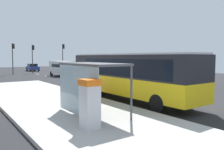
{
  "coord_description": "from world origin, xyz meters",
  "views": [
    {
      "loc": [
        -11.66,
        -9.92,
        2.99
      ],
      "look_at": [
        -1.0,
        5.12,
        1.5
      ],
      "focal_mm": 36.47,
      "sensor_mm": 36.0,
      "label": 1
    }
  ],
  "objects_px": {
    "ticket_machine": "(90,103)",
    "traffic_light_near_side": "(63,54)",
    "recycling_bin_orange": "(97,94)",
    "recycling_bin_yellow": "(91,92)",
    "traffic_light_median": "(33,54)",
    "bus": "(129,73)",
    "recycling_bin_red": "(86,91)",
    "traffic_light_far_side": "(13,54)",
    "white_van": "(62,67)",
    "bus_shelter": "(87,75)",
    "sedan_near": "(33,67)"
  },
  "relations": [
    {
      "from": "bus",
      "to": "recycling_bin_orange",
      "type": "xyz_separation_m",
      "value": [
        -2.49,
        0.12,
        -1.19
      ]
    },
    {
      "from": "ticket_machine",
      "to": "traffic_light_near_side",
      "type": "relative_size",
      "value": 0.36
    },
    {
      "from": "recycling_bin_orange",
      "to": "traffic_light_near_side",
      "type": "xyz_separation_m",
      "value": [
        9.7,
        27.8,
        2.9
      ]
    },
    {
      "from": "white_van",
      "to": "traffic_light_near_side",
      "type": "relative_size",
      "value": 0.98
    },
    {
      "from": "recycling_bin_yellow",
      "to": "sedan_near",
      "type": "bearing_deg",
      "value": 79.69
    },
    {
      "from": "bus",
      "to": "recycling_bin_red",
      "type": "relative_size",
      "value": 11.62
    },
    {
      "from": "traffic_light_near_side",
      "to": "traffic_light_median",
      "type": "bearing_deg",
      "value": 162.57
    },
    {
      "from": "traffic_light_near_side",
      "to": "sedan_near",
      "type": "bearing_deg",
      "value": 110.31
    },
    {
      "from": "ticket_machine",
      "to": "sedan_near",
      "type": "bearing_deg",
      "value": 76.8
    },
    {
      "from": "white_van",
      "to": "recycling_bin_yellow",
      "type": "bearing_deg",
      "value": -107.83
    },
    {
      "from": "sedan_near",
      "to": "recycling_bin_red",
      "type": "bearing_deg",
      "value": -100.52
    },
    {
      "from": "bus",
      "to": "sedan_near",
      "type": "xyz_separation_m",
      "value": [
        4.01,
        36.55,
        -1.05
      ]
    },
    {
      "from": "white_van",
      "to": "ticket_machine",
      "type": "bearing_deg",
      "value": -110.71
    },
    {
      "from": "white_van",
      "to": "traffic_light_near_side",
      "type": "distance_m",
      "value": 8.23
    },
    {
      "from": "bus",
      "to": "white_van",
      "type": "distance_m",
      "value": 21.09
    },
    {
      "from": "sedan_near",
      "to": "bus_shelter",
      "type": "height_order",
      "value": "bus_shelter"
    },
    {
      "from": "sedan_near",
      "to": "traffic_light_far_side",
      "type": "distance_m",
      "value": 9.88
    },
    {
      "from": "ticket_machine",
      "to": "recycling_bin_orange",
      "type": "xyz_separation_m",
      "value": [
        3.11,
        4.56,
        -0.52
      ]
    },
    {
      "from": "bus",
      "to": "ticket_machine",
      "type": "relative_size",
      "value": 5.69
    },
    {
      "from": "traffic_light_median",
      "to": "bus_shelter",
      "type": "distance_m",
      "value": 32.86
    },
    {
      "from": "recycling_bin_yellow",
      "to": "bus_shelter",
      "type": "relative_size",
      "value": 0.24
    },
    {
      "from": "traffic_light_far_side",
      "to": "bus",
      "type": "bearing_deg",
      "value": -87.23
    },
    {
      "from": "recycling_bin_yellow",
      "to": "traffic_light_median",
      "type": "height_order",
      "value": "traffic_light_median"
    },
    {
      "from": "recycling_bin_yellow",
      "to": "recycling_bin_red",
      "type": "xyz_separation_m",
      "value": [
        0.0,
        0.7,
        0.0
      ]
    },
    {
      "from": "white_van",
      "to": "traffic_light_near_side",
      "type": "xyz_separation_m",
      "value": [
        3.3,
        7.2,
        2.21
      ]
    },
    {
      "from": "white_van",
      "to": "recycling_bin_red",
      "type": "xyz_separation_m",
      "value": [
        -6.4,
        -19.2,
        -0.69
      ]
    },
    {
      "from": "ticket_machine",
      "to": "traffic_light_near_side",
      "type": "distance_m",
      "value": 34.88
    },
    {
      "from": "traffic_light_near_side",
      "to": "traffic_light_far_side",
      "type": "bearing_deg",
      "value": 174.68
    },
    {
      "from": "recycling_bin_orange",
      "to": "bus_shelter",
      "type": "height_order",
      "value": "bus_shelter"
    },
    {
      "from": "white_van",
      "to": "bus",
      "type": "bearing_deg",
      "value": -100.69
    },
    {
      "from": "recycling_bin_red",
      "to": "traffic_light_median",
      "type": "xyz_separation_m",
      "value": [
        4.6,
        28.0,
        2.74
      ]
    },
    {
      "from": "traffic_light_near_side",
      "to": "white_van",
      "type": "bearing_deg",
      "value": -114.58
    },
    {
      "from": "recycling_bin_red",
      "to": "traffic_light_near_side",
      "type": "xyz_separation_m",
      "value": [
        9.7,
        26.4,
        2.9
      ]
    },
    {
      "from": "recycling_bin_orange",
      "to": "bus_shelter",
      "type": "bearing_deg",
      "value": -129.16
    },
    {
      "from": "recycling_bin_yellow",
      "to": "traffic_light_near_side",
      "type": "xyz_separation_m",
      "value": [
        9.7,
        27.1,
        2.9
      ]
    },
    {
      "from": "bus",
      "to": "traffic_light_median",
      "type": "bearing_deg",
      "value": 85.91
    },
    {
      "from": "recycling_bin_yellow",
      "to": "traffic_light_near_side",
      "type": "bearing_deg",
      "value": 70.32
    },
    {
      "from": "sedan_near",
      "to": "white_van",
      "type": "bearing_deg",
      "value": -90.37
    },
    {
      "from": "bus",
      "to": "bus_shelter",
      "type": "height_order",
      "value": "bus"
    },
    {
      "from": "sedan_near",
      "to": "traffic_light_median",
      "type": "distance_m",
      "value": 7.73
    },
    {
      "from": "recycling_bin_orange",
      "to": "traffic_light_near_side",
      "type": "distance_m",
      "value": 29.59
    },
    {
      "from": "white_van",
      "to": "ticket_machine",
      "type": "relative_size",
      "value": 2.72
    },
    {
      "from": "bus_shelter",
      "to": "sedan_near",
      "type": "bearing_deg",
      "value": 77.45
    },
    {
      "from": "ticket_machine",
      "to": "bus_shelter",
      "type": "xyz_separation_m",
      "value": [
        0.9,
        1.84,
        0.93
      ]
    },
    {
      "from": "traffic_light_near_side",
      "to": "traffic_light_median",
      "type": "xyz_separation_m",
      "value": [
        -5.1,
        1.6,
        -0.16
      ]
    },
    {
      "from": "ticket_machine",
      "to": "traffic_light_far_side",
      "type": "distance_m",
      "value": 33.51
    },
    {
      "from": "recycling_bin_orange",
      "to": "recycling_bin_yellow",
      "type": "relative_size",
      "value": 1.0
    },
    {
      "from": "bus_shelter",
      "to": "recycling_bin_red",
      "type": "bearing_deg",
      "value": 61.74
    },
    {
      "from": "bus",
      "to": "traffic_light_median",
      "type": "xyz_separation_m",
      "value": [
        2.11,
        29.53,
        1.55
      ]
    },
    {
      "from": "recycling_bin_red",
      "to": "traffic_light_far_side",
      "type": "distance_m",
      "value": 27.37
    }
  ]
}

